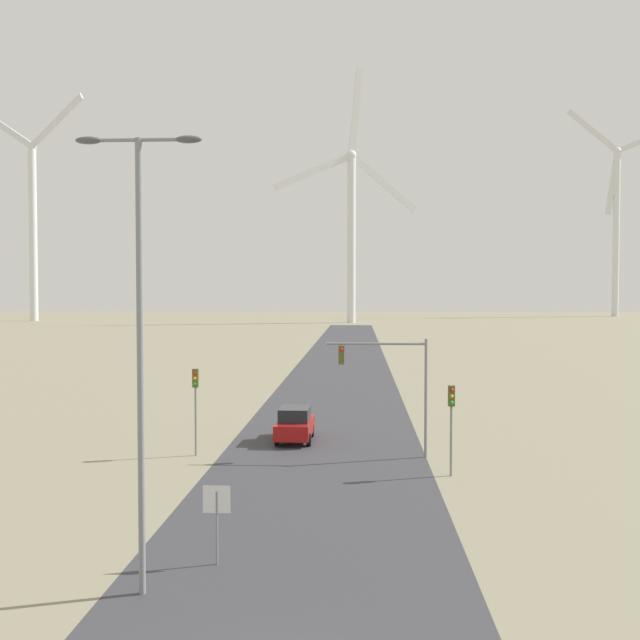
{
  "coord_description": "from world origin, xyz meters",
  "views": [
    {
      "loc": [
        1.71,
        -14.06,
        7.96
      ],
      "look_at": [
        0.0,
        19.39,
        6.73
      ],
      "focal_mm": 42.0,
      "sensor_mm": 36.0,
      "label": 1
    }
  ],
  "objects_px": {
    "traffic_light_post_near_left": "(196,392)",
    "car_approaching": "(295,424)",
    "streetlamp": "(140,316)",
    "wind_turbine_center": "(616,216)",
    "traffic_light_mast_overhead": "(390,372)",
    "wind_turbine_left": "(351,217)",
    "traffic_light_post_near_right": "(451,410)",
    "stop_sign_near": "(217,510)",
    "wind_turbine_far_left": "(33,212)"
  },
  "relations": [
    {
      "from": "traffic_light_post_near_left",
      "to": "car_approaching",
      "type": "height_order",
      "value": "traffic_light_post_near_left"
    },
    {
      "from": "streetlamp",
      "to": "wind_turbine_center",
      "type": "distance_m",
      "value": 253.45
    },
    {
      "from": "wind_turbine_center",
      "to": "streetlamp",
      "type": "bearing_deg",
      "value": -111.26
    },
    {
      "from": "traffic_light_post_near_left",
      "to": "traffic_light_mast_overhead",
      "type": "bearing_deg",
      "value": 1.07
    },
    {
      "from": "traffic_light_mast_overhead",
      "to": "wind_turbine_left",
      "type": "relative_size",
      "value": 0.09
    },
    {
      "from": "streetlamp",
      "to": "traffic_light_mast_overhead",
      "type": "bearing_deg",
      "value": 66.75
    },
    {
      "from": "traffic_light_post_near_right",
      "to": "car_approaching",
      "type": "height_order",
      "value": "traffic_light_post_near_right"
    },
    {
      "from": "streetlamp",
      "to": "traffic_light_mast_overhead",
      "type": "height_order",
      "value": "streetlamp"
    },
    {
      "from": "traffic_light_post_near_right",
      "to": "wind_turbine_center",
      "type": "height_order",
      "value": "wind_turbine_center"
    },
    {
      "from": "traffic_light_post_near_left",
      "to": "stop_sign_near",
      "type": "bearing_deg",
      "value": -75.3
    },
    {
      "from": "traffic_light_mast_overhead",
      "to": "wind_turbine_left",
      "type": "bearing_deg",
      "value": 91.2
    },
    {
      "from": "car_approaching",
      "to": "wind_turbine_far_left",
      "type": "xyz_separation_m",
      "value": [
        -87.2,
        165.04,
        29.31
      ]
    },
    {
      "from": "stop_sign_near",
      "to": "traffic_light_post_near_right",
      "type": "height_order",
      "value": "traffic_light_post_near_right"
    },
    {
      "from": "streetlamp",
      "to": "wind_turbine_center",
      "type": "xyz_separation_m",
      "value": [
        91.4,
        234.97,
        25.96
      ]
    },
    {
      "from": "traffic_light_post_near_right",
      "to": "wind_turbine_center",
      "type": "relative_size",
      "value": 0.06
    },
    {
      "from": "traffic_light_post_near_left",
      "to": "wind_turbine_far_left",
      "type": "relative_size",
      "value": 0.07
    },
    {
      "from": "car_approaching",
      "to": "traffic_light_mast_overhead",
      "type": "bearing_deg",
      "value": -36.1
    },
    {
      "from": "streetlamp",
      "to": "stop_sign_near",
      "type": "height_order",
      "value": "streetlamp"
    },
    {
      "from": "stop_sign_near",
      "to": "car_approaching",
      "type": "height_order",
      "value": "stop_sign_near"
    },
    {
      "from": "traffic_light_post_near_right",
      "to": "traffic_light_mast_overhead",
      "type": "xyz_separation_m",
      "value": [
        -2.49,
        3.61,
        1.24
      ]
    },
    {
      "from": "wind_turbine_left",
      "to": "wind_turbine_center",
      "type": "relative_size",
      "value": 0.97
    },
    {
      "from": "stop_sign_near",
      "to": "wind_turbine_far_left",
      "type": "relative_size",
      "value": 0.04
    },
    {
      "from": "traffic_light_mast_overhead",
      "to": "wind_turbine_left",
      "type": "xyz_separation_m",
      "value": [
        -3.36,
        160.65,
        23.62
      ]
    },
    {
      "from": "traffic_light_mast_overhead",
      "to": "wind_turbine_left",
      "type": "height_order",
      "value": "wind_turbine_left"
    },
    {
      "from": "streetlamp",
      "to": "traffic_light_mast_overhead",
      "type": "relative_size",
      "value": 2.09
    },
    {
      "from": "car_approaching",
      "to": "streetlamp",
      "type": "bearing_deg",
      "value": -96.46
    },
    {
      "from": "wind_turbine_far_left",
      "to": "wind_turbine_center",
      "type": "distance_m",
      "value": 183.14
    },
    {
      "from": "traffic_light_mast_overhead",
      "to": "traffic_light_post_near_right",
      "type": "bearing_deg",
      "value": -55.4
    },
    {
      "from": "traffic_light_post_near_left",
      "to": "traffic_light_mast_overhead",
      "type": "relative_size",
      "value": 0.74
    },
    {
      "from": "wind_turbine_center",
      "to": "wind_turbine_far_left",
      "type": "bearing_deg",
      "value": -164.31
    },
    {
      "from": "traffic_light_post_near_right",
      "to": "traffic_light_mast_overhead",
      "type": "relative_size",
      "value": 0.69
    },
    {
      "from": "traffic_light_mast_overhead",
      "to": "car_approaching",
      "type": "xyz_separation_m",
      "value": [
        -4.92,
        3.58,
        -3.22
      ]
    },
    {
      "from": "traffic_light_post_near_right",
      "to": "wind_turbine_left",
      "type": "distance_m",
      "value": 166.24
    },
    {
      "from": "wind_turbine_far_left",
      "to": "wind_turbine_center",
      "type": "height_order",
      "value": "wind_turbine_center"
    },
    {
      "from": "traffic_light_post_near_left",
      "to": "traffic_light_mast_overhead",
      "type": "distance_m",
      "value": 9.5
    },
    {
      "from": "stop_sign_near",
      "to": "traffic_light_post_near_right",
      "type": "distance_m",
      "value": 13.75
    },
    {
      "from": "wind_turbine_far_left",
      "to": "traffic_light_post_near_left",
      "type": "bearing_deg",
      "value": -63.91
    },
    {
      "from": "car_approaching",
      "to": "wind_turbine_left",
      "type": "height_order",
      "value": "wind_turbine_left"
    },
    {
      "from": "stop_sign_near",
      "to": "traffic_light_post_near_right",
      "type": "bearing_deg",
      "value": 53.48
    },
    {
      "from": "car_approaching",
      "to": "wind_turbine_far_left",
      "type": "relative_size",
      "value": 0.07
    },
    {
      "from": "wind_turbine_left",
      "to": "wind_turbine_center",
      "type": "xyz_separation_m",
      "value": [
        87.54,
        57.49,
        5.54
      ]
    },
    {
      "from": "streetlamp",
      "to": "wind_turbine_far_left",
      "type": "distance_m",
      "value": 205.24
    },
    {
      "from": "car_approaching",
      "to": "wind_turbine_far_left",
      "type": "distance_m",
      "value": 188.95
    },
    {
      "from": "stop_sign_near",
      "to": "traffic_light_post_near_left",
      "type": "relative_size",
      "value": 0.55
    },
    {
      "from": "streetlamp",
      "to": "stop_sign_near",
      "type": "distance_m",
      "value": 6.32
    },
    {
      "from": "streetlamp",
      "to": "wind_turbine_far_left",
      "type": "bearing_deg",
      "value": 114.6
    },
    {
      "from": "stop_sign_near",
      "to": "traffic_light_post_near_left",
      "type": "xyz_separation_m",
      "value": [
        -3.79,
        14.45,
        1.48
      ]
    },
    {
      "from": "wind_turbine_far_left",
      "to": "traffic_light_post_near_right",
      "type": "bearing_deg",
      "value": -61.22
    },
    {
      "from": "traffic_light_post_near_left",
      "to": "traffic_light_mast_overhead",
      "type": "height_order",
      "value": "traffic_light_mast_overhead"
    },
    {
      "from": "car_approaching",
      "to": "wind_turbine_center",
      "type": "relative_size",
      "value": 0.06
    }
  ]
}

